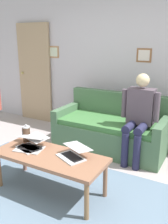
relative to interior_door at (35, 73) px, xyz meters
The scene contains 11 objects.
ground_plane 3.08m from the interior_door, 133.45° to the left, with size 7.68×7.68×0.00m, color #B1A3A4.
area_rug 3.08m from the interior_door, 131.46° to the left, with size 3.06×1.83×0.01m, color slate.
back_wall 2.03m from the interior_door, behind, with size 7.04×0.11×2.70m.
interior_door is the anchor object (origin of this frame).
couch 2.26m from the interior_door, 164.19° to the left, with size 1.76×0.86×0.88m.
coffee_table 2.90m from the interior_door, 132.80° to the left, with size 1.32×0.55×0.47m.
laptop_left 3.01m from the interior_door, 137.70° to the left, with size 0.42×0.40×0.12m.
laptop_center 2.64m from the interior_door, 128.65° to the left, with size 0.38×0.40×0.13m.
laptop_right 2.66m from the interior_door, 128.36° to the left, with size 0.38×0.38×0.15m.
french_press 2.43m from the interior_door, 126.97° to the left, with size 0.11×0.09×0.23m.
person_seated 2.70m from the interior_door, 162.45° to the left, with size 0.55×0.51×1.28m.
Camera 1 is at (-1.53, 2.03, 1.75)m, focal length 40.01 mm.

